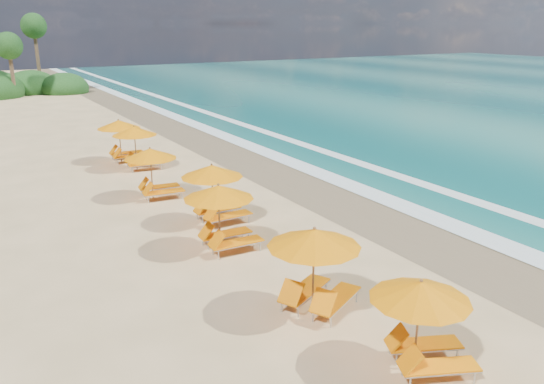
% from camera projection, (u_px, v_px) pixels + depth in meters
% --- Properties ---
extents(ground, '(160.00, 160.00, 0.00)m').
position_uv_depth(ground, '(272.00, 223.00, 19.98)').
color(ground, '#DBB780').
rests_on(ground, ground).
extents(wet_sand, '(4.00, 160.00, 0.01)m').
position_uv_depth(wet_sand, '(357.00, 205.00, 21.92)').
color(wet_sand, olive).
rests_on(wet_sand, ground).
extents(surf_foam, '(4.00, 160.00, 0.01)m').
position_uv_depth(surf_foam, '(407.00, 195.00, 23.22)').
color(surf_foam, white).
rests_on(surf_foam, ground).
extents(station_1, '(2.76, 2.74, 2.11)m').
position_uv_depth(station_1, '(425.00, 319.00, 11.20)').
color(station_1, olive).
rests_on(station_1, ground).
extents(station_2, '(3.11, 3.11, 2.35)m').
position_uv_depth(station_2, '(317.00, 263.00, 13.51)').
color(station_2, olive).
rests_on(station_2, ground).
extents(station_3, '(2.48, 2.30, 2.26)m').
position_uv_depth(station_3, '(224.00, 213.00, 17.29)').
color(station_3, olive).
rests_on(station_3, ground).
extents(station_4, '(2.46, 2.28, 2.27)m').
position_uv_depth(station_4, '(217.00, 189.00, 19.69)').
color(station_4, olive).
rests_on(station_4, ground).
extents(station_5, '(2.52, 2.37, 2.19)m').
position_uv_depth(station_5, '(155.00, 169.00, 22.57)').
color(station_5, olive).
rests_on(station_5, ground).
extents(station_6, '(2.55, 2.40, 2.24)m').
position_uv_depth(station_6, '(139.00, 145.00, 27.07)').
color(station_6, olive).
rests_on(station_6, ground).
extents(station_7, '(2.53, 2.36, 2.28)m').
position_uv_depth(station_7, '(123.00, 138.00, 28.63)').
color(station_7, olive).
rests_on(station_7, ground).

